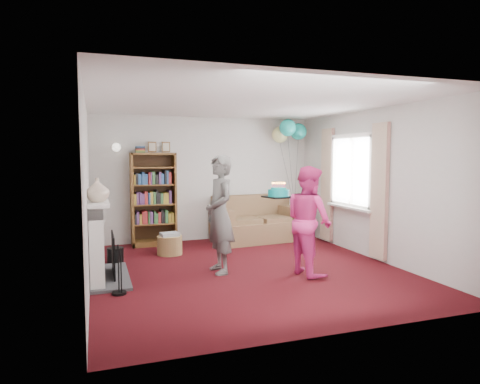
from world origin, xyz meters
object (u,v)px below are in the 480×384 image
object	(u,v)px
bookcase	(153,200)
birthday_cake	(279,193)
sofa	(256,224)
person_magenta	(309,220)
person_striped	(220,214)

from	to	relation	value
bookcase	birthday_cake	distance (m)	2.98
sofa	person_magenta	bearing A→B (deg)	-99.51
bookcase	birthday_cake	world-z (taller)	bookcase
person_magenta	birthday_cake	world-z (taller)	person_magenta
sofa	birthday_cake	distance (m)	2.54
bookcase	person_magenta	world-z (taller)	bookcase
birthday_cake	person_striped	bearing A→B (deg)	163.09
person_striped	person_magenta	xyz separation A→B (m)	(1.20, -0.50, -0.08)
sofa	birthday_cake	xyz separation A→B (m)	(-0.53, -2.34, 0.84)
sofa	person_striped	world-z (taller)	person_striped
bookcase	birthday_cake	xyz separation A→B (m)	(1.49, -2.57, 0.30)
bookcase	person_magenta	bearing A→B (deg)	-56.41
person_magenta	bookcase	bearing A→B (deg)	27.04
bookcase	sofa	size ratio (longest dim) A/B	1.16
person_striped	birthday_cake	bearing A→B (deg)	68.69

